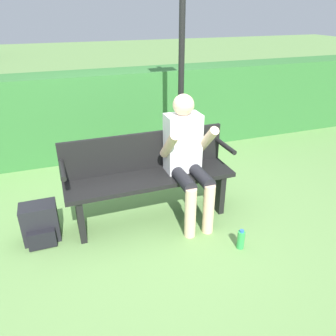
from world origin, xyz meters
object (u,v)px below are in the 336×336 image
(park_bench, at_px, (149,176))
(signpost, at_px, (182,65))
(person_seated, at_px, (187,154))
(water_bottle, at_px, (241,239))
(backpack, at_px, (40,224))

(park_bench, xyz_separation_m, signpost, (0.65, 0.75, 0.95))
(person_seated, bearing_deg, water_bottle, -67.70)
(park_bench, distance_m, water_bottle, 1.10)
(backpack, bearing_deg, person_seated, -3.09)
(park_bench, height_order, signpost, signpost)
(water_bottle, distance_m, signpost, 2.05)
(person_seated, xyz_separation_m, backpack, (-1.46, 0.08, -0.54))
(person_seated, height_order, backpack, person_seated)
(park_bench, relative_size, backpack, 4.46)
(backpack, relative_size, signpost, 0.15)
(person_seated, relative_size, water_bottle, 6.45)
(park_bench, height_order, backpack, park_bench)
(backpack, relative_size, water_bottle, 1.91)
(signpost, bearing_deg, park_bench, -130.60)
(person_seated, bearing_deg, backpack, 176.91)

